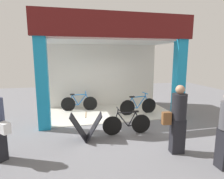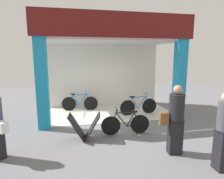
{
  "view_description": "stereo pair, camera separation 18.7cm",
  "coord_description": "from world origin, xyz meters",
  "px_view_note": "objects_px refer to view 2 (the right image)",
  "views": [
    {
      "loc": [
        -1.64,
        -6.52,
        2.44
      ],
      "look_at": [
        0.0,
        0.67,
        1.15
      ],
      "focal_mm": 30.48,
      "sensor_mm": 36.0,
      "label": 1
    },
    {
      "loc": [
        -1.46,
        -6.56,
        2.44
      ],
      "look_at": [
        0.0,
        0.67,
        1.15
      ],
      "focal_mm": 30.48,
      "sensor_mm": 36.0,
      "label": 2
    }
  ],
  "objects_px": {
    "bicycle_parked_0": "(126,124)",
    "sandwich_board_sign": "(85,127)",
    "pedestrian_2": "(224,131)",
    "bicycle_inside_0": "(80,103)",
    "bicycle_inside_1": "(139,106)",
    "pedestrian_3": "(175,119)"
  },
  "relations": [
    {
      "from": "bicycle_inside_0",
      "to": "sandwich_board_sign",
      "type": "xyz_separation_m",
      "value": [
        0.03,
        -3.12,
        0.03
      ]
    },
    {
      "from": "bicycle_inside_0",
      "to": "bicycle_inside_1",
      "type": "relative_size",
      "value": 0.97
    },
    {
      "from": "bicycle_inside_1",
      "to": "pedestrian_2",
      "type": "relative_size",
      "value": 0.96
    },
    {
      "from": "bicycle_inside_1",
      "to": "sandwich_board_sign",
      "type": "bearing_deg",
      "value": -139.67
    },
    {
      "from": "bicycle_parked_0",
      "to": "pedestrian_2",
      "type": "xyz_separation_m",
      "value": [
        1.51,
        -2.26,
        0.54
      ]
    },
    {
      "from": "bicycle_parked_0",
      "to": "bicycle_inside_1",
      "type": "bearing_deg",
      "value": 60.09
    },
    {
      "from": "pedestrian_2",
      "to": "pedestrian_3",
      "type": "relative_size",
      "value": 0.98
    },
    {
      "from": "bicycle_parked_0",
      "to": "pedestrian_2",
      "type": "distance_m",
      "value": 2.77
    },
    {
      "from": "bicycle_inside_0",
      "to": "bicycle_parked_0",
      "type": "height_order",
      "value": "bicycle_inside_0"
    },
    {
      "from": "bicycle_inside_0",
      "to": "pedestrian_2",
      "type": "distance_m",
      "value": 5.99
    },
    {
      "from": "bicycle_parked_0",
      "to": "pedestrian_3",
      "type": "relative_size",
      "value": 0.88
    },
    {
      "from": "bicycle_inside_0",
      "to": "bicycle_inside_1",
      "type": "distance_m",
      "value": 2.66
    },
    {
      "from": "bicycle_inside_1",
      "to": "sandwich_board_sign",
      "type": "relative_size",
      "value": 1.7
    },
    {
      "from": "sandwich_board_sign",
      "to": "pedestrian_2",
      "type": "distance_m",
      "value": 3.56
    },
    {
      "from": "bicycle_parked_0",
      "to": "sandwich_board_sign",
      "type": "relative_size",
      "value": 1.58
    },
    {
      "from": "bicycle_parked_0",
      "to": "pedestrian_2",
      "type": "relative_size",
      "value": 0.9
    },
    {
      "from": "bicycle_inside_0",
      "to": "bicycle_inside_1",
      "type": "xyz_separation_m",
      "value": [
        2.42,
        -1.1,
        0.01
      ]
    },
    {
      "from": "bicycle_inside_0",
      "to": "pedestrian_3",
      "type": "relative_size",
      "value": 0.92
    },
    {
      "from": "bicycle_inside_0",
      "to": "pedestrian_2",
      "type": "xyz_separation_m",
      "value": [
        2.84,
        -5.25,
        0.53
      ]
    },
    {
      "from": "bicycle_inside_0",
      "to": "sandwich_board_sign",
      "type": "bearing_deg",
      "value": -89.36
    },
    {
      "from": "bicycle_inside_0",
      "to": "bicycle_parked_0",
      "type": "xyz_separation_m",
      "value": [
        1.33,
        -2.99,
        -0.02
      ]
    },
    {
      "from": "sandwich_board_sign",
      "to": "bicycle_inside_0",
      "type": "bearing_deg",
      "value": 90.64
    }
  ]
}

